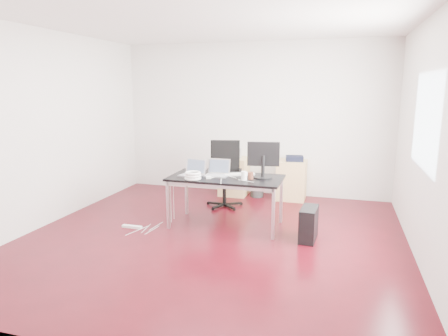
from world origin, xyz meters
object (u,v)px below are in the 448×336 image
(filing_cabinet_right, at_px, (292,180))
(pc_tower, at_px, (309,224))
(filing_cabinet_left, at_px, (234,176))
(office_chair, at_px, (225,170))
(desk, at_px, (226,180))

(filing_cabinet_right, bearing_deg, pc_tower, -76.46)
(filing_cabinet_right, xyz_separation_m, pc_tower, (0.47, -1.94, -0.13))
(filing_cabinet_right, relative_size, pc_tower, 1.56)
(filing_cabinet_left, bearing_deg, office_chair, -87.91)
(desk, bearing_deg, filing_cabinet_right, 66.76)
(desk, height_order, filing_cabinet_left, desk)
(office_chair, relative_size, filing_cabinet_left, 1.54)
(desk, height_order, filing_cabinet_right, desk)
(desk, bearing_deg, office_chair, 107.31)
(desk, xyz_separation_m, office_chair, (-0.31, 1.00, -0.07))
(pc_tower, bearing_deg, desk, 172.81)
(desk, bearing_deg, pc_tower, -10.77)
(office_chair, height_order, filing_cabinet_left, office_chair)
(office_chair, xyz_separation_m, pc_tower, (1.51, -1.22, -0.39))
(desk, xyz_separation_m, filing_cabinet_left, (-0.34, 1.71, -0.33))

